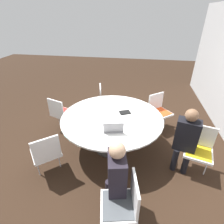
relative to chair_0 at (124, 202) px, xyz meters
The scene contains 13 objects.
ground_plane 1.67m from the chair_0, 165.57° to the right, with size 16.00×16.00×0.00m, color black.
conference_table 1.59m from the chair_0, 165.57° to the right, with size 1.94×1.94×0.73m.
chair_0 is the anchor object (origin of this frame).
chair_1 1.65m from the chair_0, 135.63° to the left, with size 0.52×0.54×0.85m.
chair_2 2.47m from the chair_0, 166.81° to the left, with size 0.60×0.61×0.85m.
chair_3 2.88m from the chair_0, 164.43° to the right, with size 0.53×0.51×0.85m.
chair_4 2.51m from the chair_0, 139.55° to the right, with size 0.54×0.56×0.85m.
chair_5 1.48m from the chair_0, 116.07° to the right, with size 0.61×0.61×0.85m.
person_0 0.32m from the chair_0, 149.03° to the right, with size 0.40×0.31×1.20m.
person_1 1.48m from the chair_0, 142.31° to the left, with size 0.32×0.41×1.20m.
laptop 1.14m from the chair_0, 164.52° to the right, with size 0.29×0.37×0.21m.
spiral_notebook 1.74m from the chair_0, behind, with size 0.22×0.25×0.02m.
handbag 2.94m from the chair_0, 156.41° to the right, with size 0.36×0.16×0.28m.
Camera 1 is at (2.81, 0.47, 2.47)m, focal length 28.00 mm.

